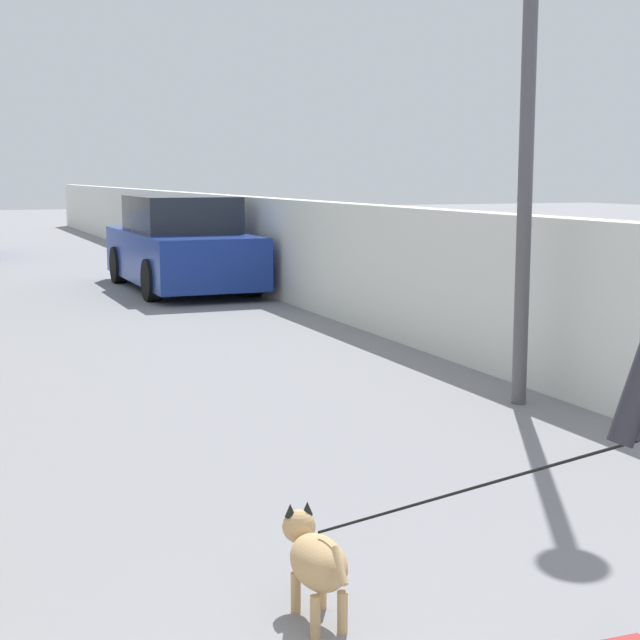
{
  "coord_description": "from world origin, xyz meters",
  "views": [
    {
      "loc": [
        -1.4,
        2.14,
        1.89
      ],
      "look_at": [
        4.12,
        -0.09,
        1.0
      ],
      "focal_mm": 54.91,
      "sensor_mm": 36.0,
      "label": 1
    }
  ],
  "objects": [
    {
      "name": "dog",
      "position": [
        2.27,
        0.67,
        0.27
      ],
      "size": [
        1.45,
        1.09,
        1.06
      ],
      "color": "tan",
      "rests_on": "ground"
    },
    {
      "name": "car_near",
      "position": [
        14.43,
        -1.77,
        0.72
      ],
      "size": [
        4.36,
        1.8,
        1.54
      ],
      "color": "navy",
      "rests_on": "ground"
    },
    {
      "name": "ground_plane",
      "position": [
        14.0,
        0.0,
        0.0
      ],
      "size": [
        80.0,
        80.0,
        0.0
      ],
      "primitive_type": "plane",
      "color": "gray"
    },
    {
      "name": "fence_right",
      "position": [
        12.0,
        -2.92,
        0.76
      ],
      "size": [
        48.0,
        0.3,
        1.53
      ],
      "primitive_type": "cube",
      "color": "silver",
      "rests_on": "ground"
    },
    {
      "name": "lamp_post",
      "position": [
        5.35,
        -2.37,
        3.2
      ],
      "size": [
        0.36,
        0.36,
        4.73
      ],
      "color": "#4C4C51",
      "rests_on": "ground"
    }
  ]
}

